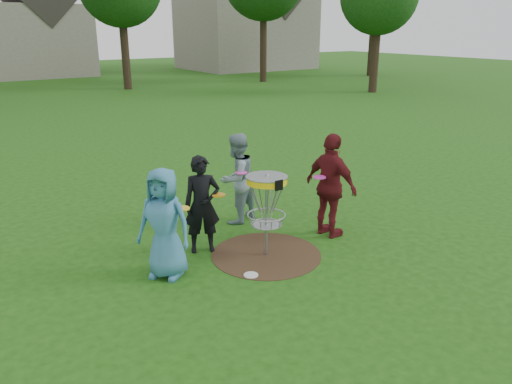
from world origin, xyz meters
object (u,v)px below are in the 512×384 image
player_blue (164,223)px  player_black (202,205)px  player_maroon (331,186)px  player_grey (237,179)px  disc_golf_basket (267,196)px

player_blue → player_black: size_ratio=1.03×
player_maroon → player_grey: bearing=27.0°
player_black → player_maroon: bearing=3.8°
player_black → player_grey: size_ratio=0.95×
player_grey → player_black: bearing=15.6°
player_maroon → disc_golf_basket: bearing=84.5°
disc_golf_basket → player_blue: bearing=171.3°
player_blue → disc_golf_basket: size_ratio=1.21×
disc_golf_basket → player_grey: bearing=76.0°
player_maroon → player_black: bearing=65.4°
player_blue → player_black: (0.86, 0.47, -0.03)m
player_black → player_grey: bearing=56.1°
player_blue → player_black: player_blue is taller
disc_golf_basket → player_black: bearing=137.1°
player_black → player_maroon: (2.17, -0.67, 0.11)m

